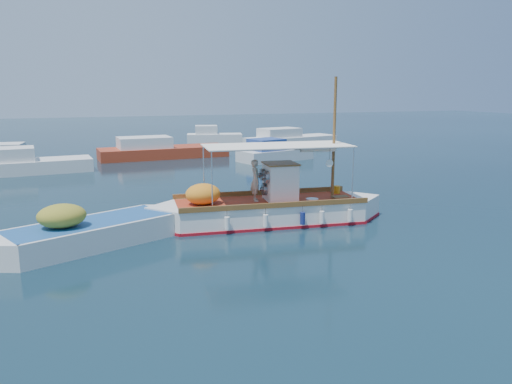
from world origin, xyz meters
name	(u,v)px	position (x,y,z in m)	size (l,w,h in m)	color
ground	(281,224)	(0.00, 0.00, 0.00)	(160.00, 160.00, 0.00)	black
fishing_caique	(267,209)	(-0.38, 0.47, 0.50)	(9.26, 3.33, 5.68)	white
dinghy	(89,235)	(-6.94, -0.26, 0.37)	(6.60, 3.91, 1.75)	white
bg_boat_nw	(25,165)	(-10.01, 16.18, 0.49)	(7.44, 2.99, 1.80)	silver
bg_boat_n	(160,151)	(-1.12, 20.31, 0.49)	(9.51, 3.28, 1.80)	#A7341B
bg_boat_ne	(273,154)	(6.27, 16.02, 0.49)	(5.83, 3.62, 1.80)	silver
bg_boat_e	(289,140)	(11.34, 24.70, 0.49)	(9.17, 4.43, 1.80)	silver
bg_boat_far_n	(213,137)	(5.62, 29.84, 0.49)	(5.56, 3.21, 1.80)	silver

